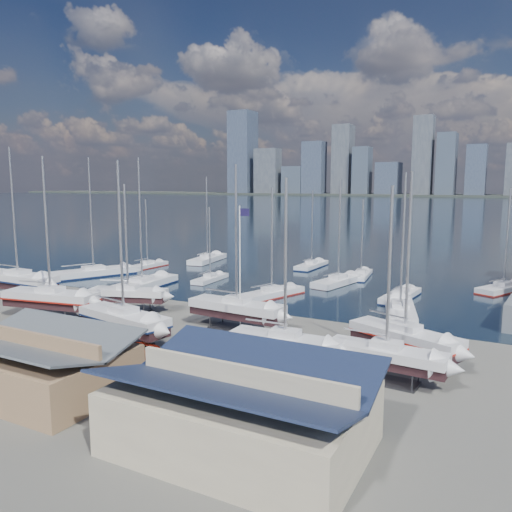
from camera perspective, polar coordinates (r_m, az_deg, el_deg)
The scene contains 30 objects.
ground at distance 49.43m, azimuth -8.81°, elevation -8.39°, with size 1400.00×1400.00×0.00m, color #605E59.
water at distance 349.39m, azimuth 23.12°, elevation 5.24°, with size 1400.00×600.00×0.40m, color #192B3A.
far_shore at distance 608.75m, azimuth 25.18°, elevation 6.24°, with size 1400.00×80.00×2.20m, color #2D332D.
skyline at distance 603.31m, azimuth 24.62°, elevation 9.87°, with size 639.14×43.80×107.69m.
shed_grey at distance 37.80m, azimuth -23.71°, elevation -10.85°, with size 12.60×8.40×4.17m.
shed_blue at distance 27.75m, azimuth -1.64°, elevation -16.56°, with size 13.65×9.45×4.71m.
sailboat_cradle_0 at distance 68.85m, azimuth -25.53°, elevation -2.50°, with size 11.55×3.30×18.44m.
sailboat_cradle_1 at distance 57.00m, azimuth -22.41°, elevation -4.50°, with size 10.83×4.80×16.86m.
sailboat_cradle_2 at distance 57.20m, azimuth -14.39°, elevation -4.22°, with size 8.84×4.92×14.07m.
sailboat_cradle_3 at distance 46.40m, azimuth -14.89°, elevation -7.02°, with size 10.32×4.65×16.10m.
sailboat_cradle_4 at distance 48.70m, azimuth -2.23°, elevation -6.03°, with size 9.86×3.27×15.88m.
sailboat_cradle_5 at distance 38.67m, azimuth 3.32°, elevation -9.96°, with size 8.96×2.67×14.53m.
sailboat_cradle_6 at distance 41.70m, azimuth 16.64°, elevation -8.91°, with size 9.52×5.88×15.00m.
sailboat_cradle_7 at distance 37.35m, azimuth 14.65°, elevation -10.92°, with size 8.60×2.95×13.96m.
sailboat_moored_0 at distance 80.41m, azimuth -18.05°, elevation -2.02°, with size 8.63×12.90×18.86m.
sailboat_moored_1 at distance 86.15m, azimuth -12.28°, elevation -1.14°, with size 2.75×8.18×12.04m.
sailboat_moored_2 at distance 91.08m, azimuth -5.56°, elevation -0.48°, with size 4.39×10.94×16.06m.
sailboat_moored_3 at distance 69.24m, azimuth -12.85°, elevation -3.43°, with size 4.05×12.43×18.35m.
sailboat_moored_4 at distance 72.94m, azimuth -5.25°, elevation -2.65°, with size 2.43×7.56×11.28m.
sailboat_moored_5 at distance 84.63m, azimuth 6.37°, elevation -1.17°, with size 2.86×9.17×13.58m.
sailboat_moored_6 at distance 62.66m, azimuth 1.82°, elevation -4.45°, with size 5.61×9.92×14.30m.
sailboat_moored_7 at distance 71.23m, azimuth 9.38°, elevation -3.00°, with size 4.93×10.52×15.32m.
sailboat_moored_8 at distance 77.10m, azimuth 11.91°, elevation -2.22°, with size 3.28×8.50×12.38m.
sailboat_moored_9 at distance 56.51m, azimuth 16.14°, elevation -6.17°, with size 5.51×11.00×15.99m.
sailboat_moored_10 at distance 63.92m, azimuth 16.18°, elevation -4.52°, with size 3.52×9.38×13.70m.
sailboat_moored_11 at distance 73.37m, azimuth 26.43°, elevation -3.44°, with size 6.69×9.64×14.17m.
car_b at distance 46.15m, azimuth -20.13°, elevation -8.99°, with size 1.68×4.82×1.59m, color gray.
car_c at distance 41.18m, azimuth -14.51°, elevation -10.92°, with size 2.43×5.26×1.46m, color gray.
car_d at distance 36.16m, azimuth -4.24°, elevation -13.30°, with size 2.24×5.52×1.60m, color gray.
flagpole at distance 46.91m, azimuth -1.76°, elevation -0.48°, with size 1.07×0.12×12.08m.
Camera 1 is at (28.38, -47.95, 14.06)m, focal length 35.00 mm.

